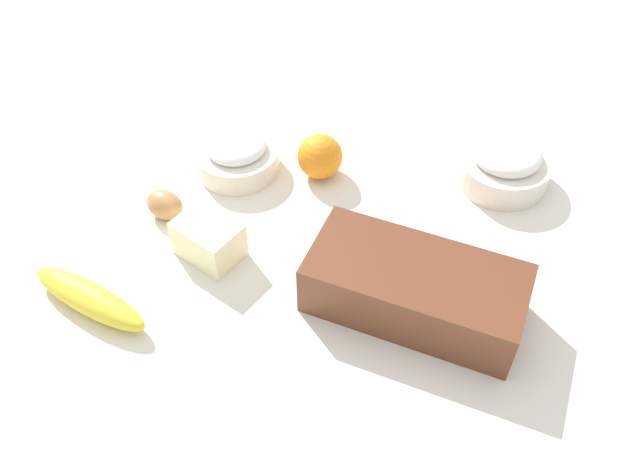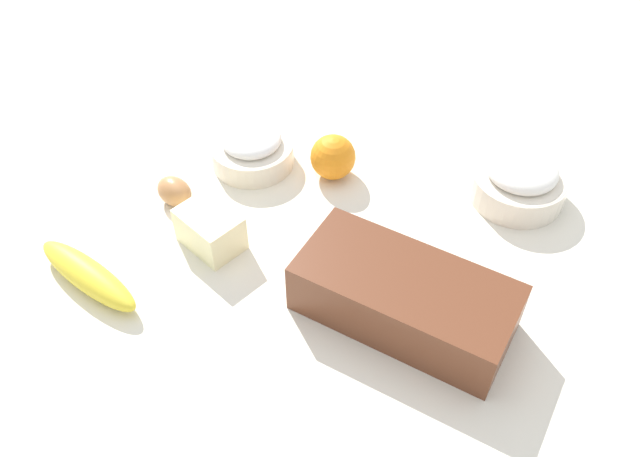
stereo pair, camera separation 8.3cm
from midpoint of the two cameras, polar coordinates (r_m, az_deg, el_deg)
The scene contains 8 objects.
ground_plane at distance 0.98m, azimuth -2.43°, elevation -2.13°, with size 2.40×2.40×0.02m, color silver.
loaf_pan at distance 0.87m, azimuth 5.43°, elevation -5.19°, with size 0.30×0.17×0.08m.
flour_bowl at distance 1.08m, azimuth 13.36°, elevation 5.27°, with size 0.15×0.15×0.07m.
sugar_bowl at distance 1.09m, azimuth -9.30°, elevation 6.17°, with size 0.13×0.13×0.07m.
banana at distance 0.95m, azimuth -21.54°, elevation -5.70°, with size 0.19×0.04×0.04m, color yellow.
orange_fruit at distance 1.06m, azimuth -2.25°, elevation 6.08°, with size 0.07×0.07×0.07m, color orange.
butter_block at distance 0.96m, azimuth -11.95°, elevation -1.06°, with size 0.09×0.06×0.06m, color #F4EDB2.
egg_near_butter at distance 1.04m, azimuth -15.40°, elevation 1.88°, with size 0.04×0.04×0.06m, color #B77C4B.
Camera 1 is at (-0.34, 0.55, 0.72)m, focal length 37.43 mm.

